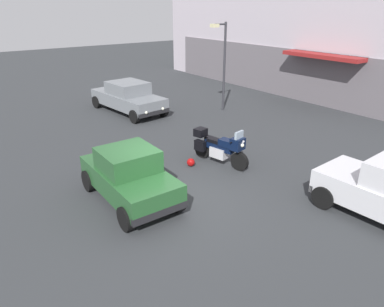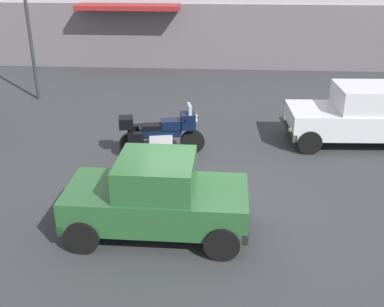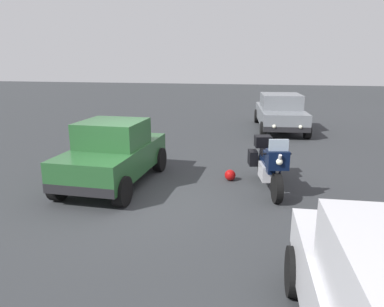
{
  "view_description": "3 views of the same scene",
  "coord_description": "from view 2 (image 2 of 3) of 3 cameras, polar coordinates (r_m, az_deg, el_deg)",
  "views": [
    {
      "loc": [
        7.37,
        -4.82,
        5.18
      ],
      "look_at": [
        -0.51,
        1.06,
        1.01
      ],
      "focal_mm": 33.14,
      "sensor_mm": 36.0,
      "label": 1
    },
    {
      "loc": [
        0.44,
        -8.65,
        5.12
      ],
      "look_at": [
        -0.2,
        0.85,
        0.89
      ],
      "focal_mm": 44.11,
      "sensor_mm": 36.0,
      "label": 2
    },
    {
      "loc": [
        6.97,
        2.6,
        2.93
      ],
      "look_at": [
        -0.47,
        1.04,
        0.94
      ],
      "focal_mm": 33.22,
      "sensor_mm": 36.0,
      "label": 3
    }
  ],
  "objects": [
    {
      "name": "car_hatchback_near",
      "position": [
        13.82,
        19.59,
        4.37
      ],
      "size": [
        3.94,
        1.94,
        1.64
      ],
      "rotation": [
        0.0,
        0.0,
        3.19
      ],
      "color": "silver",
      "rests_on": "ground"
    },
    {
      "name": "helmet",
      "position": [
        11.74,
        -6.34,
        -1.3
      ],
      "size": [
        0.28,
        0.28,
        0.28
      ],
      "primitive_type": "sphere",
      "color": "#990C0C",
      "rests_on": "ground"
    },
    {
      "name": "car_compact_side",
      "position": [
        8.92,
        -4.29,
        -5.29
      ],
      "size": [
        3.5,
        1.75,
        1.56
      ],
      "rotation": [
        0.0,
        0.0,
        3.13
      ],
      "color": "#235128",
      "rests_on": "ground"
    },
    {
      "name": "streetlamp_curbside",
      "position": [
        17.33,
        -19.38,
        14.63
      ],
      "size": [
        0.28,
        0.94,
        4.38
      ],
      "color": "#2D2D33",
      "rests_on": "ground"
    },
    {
      "name": "motorcycle",
      "position": [
        12.34,
        -3.88,
        2.53
      ],
      "size": [
        2.24,
        0.98,
        1.36
      ],
      "rotation": [
        0.0,
        0.0,
        0.2
      ],
      "color": "black",
      "rests_on": "ground"
    },
    {
      "name": "ground_plane",
      "position": [
        10.06,
        0.8,
        -6.62
      ],
      "size": [
        80.0,
        80.0,
        0.0
      ],
      "primitive_type": "plane",
      "color": "#2D3033"
    }
  ]
}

